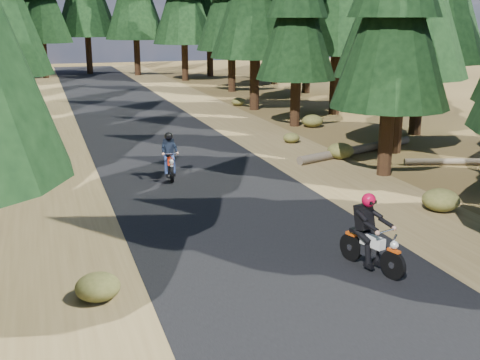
% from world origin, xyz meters
% --- Properties ---
extents(ground, '(120.00, 120.00, 0.00)m').
position_xyz_m(ground, '(0.00, 0.00, 0.00)').
color(ground, '#443418').
rests_on(ground, ground).
extents(road, '(6.00, 100.00, 0.01)m').
position_xyz_m(road, '(0.00, 5.00, 0.01)').
color(road, black).
rests_on(road, ground).
extents(shoulder_l, '(3.20, 100.00, 0.01)m').
position_xyz_m(shoulder_l, '(-4.60, 5.00, 0.00)').
color(shoulder_l, brown).
rests_on(shoulder_l, ground).
extents(shoulder_r, '(3.20, 100.00, 0.01)m').
position_xyz_m(shoulder_r, '(4.60, 5.00, 0.00)').
color(shoulder_r, brown).
rests_on(shoulder_r, ground).
extents(log_near, '(5.88, 2.41, 0.32)m').
position_xyz_m(log_near, '(6.81, 7.63, 0.16)').
color(log_near, '#4C4233').
rests_on(log_near, ground).
extents(log_far, '(4.06, 1.53, 0.24)m').
position_xyz_m(log_far, '(9.48, 4.79, 0.12)').
color(log_far, '#4C4233').
rests_on(log_far, ground).
extents(understory_shrubs, '(14.59, 31.87, 0.60)m').
position_xyz_m(understory_shrubs, '(3.10, 6.04, 0.27)').
color(understory_shrubs, '#474C1E').
rests_on(understory_shrubs, ground).
extents(rider_lead, '(1.02, 1.89, 1.61)m').
position_xyz_m(rider_lead, '(1.61, -2.29, 0.54)').
color(rider_lead, silver).
rests_on(rider_lead, road).
extents(rider_follow, '(0.68, 1.72, 1.49)m').
position_xyz_m(rider_follow, '(-0.82, 6.28, 0.50)').
color(rider_follow, '#AB200B').
rests_on(rider_follow, road).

